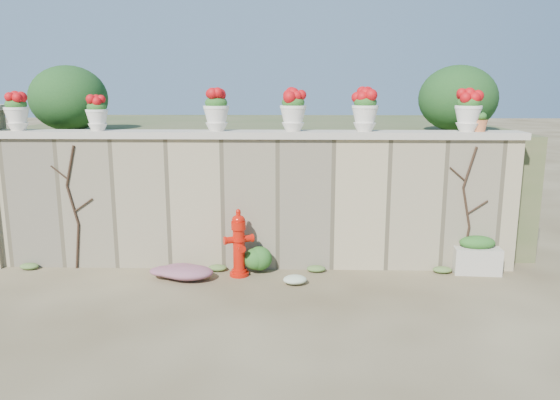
{
  "coord_description": "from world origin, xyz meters",
  "views": [
    {
      "loc": [
        0.65,
        -6.37,
        2.79
      ],
      "look_at": [
        0.45,
        1.4,
        1.13
      ],
      "focal_mm": 35.0,
      "sensor_mm": 36.0,
      "label": 1
    }
  ],
  "objects_px": {
    "fire_hydrant": "(239,243)",
    "terracotta_pot": "(479,123)",
    "urn_pot_0": "(17,112)",
    "planter_box": "(476,256)"
  },
  "relations": [
    {
      "from": "planter_box",
      "to": "terracotta_pot",
      "type": "xyz_separation_m",
      "value": [
        -0.02,
        0.25,
        1.97
      ]
    },
    {
      "from": "planter_box",
      "to": "urn_pot_0",
      "type": "height_order",
      "value": "urn_pot_0"
    },
    {
      "from": "terracotta_pot",
      "to": "urn_pot_0",
      "type": "bearing_deg",
      "value": -180.0
    },
    {
      "from": "fire_hydrant",
      "to": "terracotta_pot",
      "type": "xyz_separation_m",
      "value": [
        3.54,
        0.49,
        1.72
      ]
    },
    {
      "from": "fire_hydrant",
      "to": "urn_pot_0",
      "type": "bearing_deg",
      "value": 150.06
    },
    {
      "from": "terracotta_pot",
      "to": "fire_hydrant",
      "type": "bearing_deg",
      "value": -172.11
    },
    {
      "from": "planter_box",
      "to": "urn_pot_0",
      "type": "distance_m",
      "value": 7.24
    },
    {
      "from": "urn_pot_0",
      "to": "terracotta_pot",
      "type": "height_order",
      "value": "urn_pot_0"
    },
    {
      "from": "fire_hydrant",
      "to": "planter_box",
      "type": "distance_m",
      "value": 3.57
    },
    {
      "from": "terracotta_pot",
      "to": "planter_box",
      "type": "bearing_deg",
      "value": -85.62
    }
  ]
}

